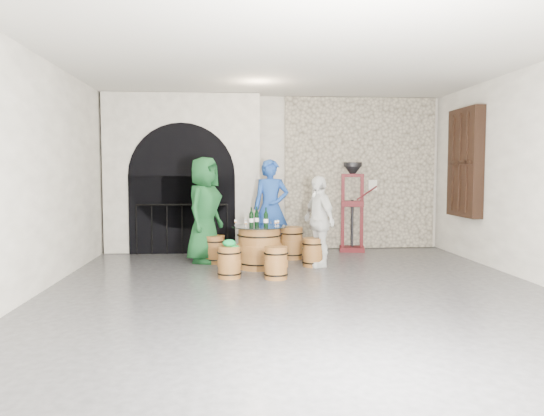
{
  "coord_description": "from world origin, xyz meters",
  "views": [
    {
      "loc": [
        -0.91,
        -6.83,
        1.63
      ],
      "look_at": [
        -0.27,
        1.38,
        1.05
      ],
      "focal_mm": 34.0,
      "sensor_mm": 36.0,
      "label": 1
    }
  ],
  "objects": [
    {
      "name": "shuttered_window",
      "position": [
        3.38,
        2.4,
        1.8
      ],
      "size": [
        0.23,
        1.1,
        2.0
      ],
      "color": "black",
      "rests_on": "wall_right"
    },
    {
      "name": "wall_back",
      "position": [
        0.0,
        4.0,
        1.6
      ],
      "size": [
        8.0,
        0.0,
        8.0
      ],
      "primitive_type": "plane",
      "rotation": [
        1.57,
        0.0,
        0.0
      ],
      "color": "silver",
      "rests_on": "ground"
    },
    {
      "name": "barrel_stool_far",
      "position": [
        -0.23,
        2.71,
        0.24
      ],
      "size": [
        0.38,
        0.38,
        0.49
      ],
      "color": "brown",
      "rests_on": "ground"
    },
    {
      "name": "wall_front",
      "position": [
        0.0,
        -4.0,
        1.6
      ],
      "size": [
        8.0,
        0.0,
        8.0
      ],
      "primitive_type": "plane",
      "rotation": [
        -1.57,
        0.0,
        0.0
      ],
      "color": "silver",
      "rests_on": "ground"
    },
    {
      "name": "wine_bottle_center",
      "position": [
        -0.35,
        1.67,
        0.85
      ],
      "size": [
        0.08,
        0.08,
        0.32
      ],
      "color": "black",
      "rests_on": "barrel_table"
    },
    {
      "name": "arched_opening",
      "position": [
        -1.9,
        3.74,
        1.58
      ],
      "size": [
        3.1,
        0.6,
        3.19
      ],
      "color": "silver",
      "rests_on": "ground"
    },
    {
      "name": "tasting_glass_e",
      "position": [
        -0.18,
        1.72,
        0.76
      ],
      "size": [
        0.05,
        0.05,
        0.1
      ],
      "primitive_type": null,
      "color": "#AC6121",
      "rests_on": "barrel_table"
    },
    {
      "name": "barrel_stool_left",
      "position": [
        -1.22,
        2.33,
        0.24
      ],
      "size": [
        0.38,
        0.38,
        0.49
      ],
      "color": "brown",
      "rests_on": "ground"
    },
    {
      "name": "barrel_stool_near_right",
      "position": [
        -0.25,
        0.89,
        0.24
      ],
      "size": [
        0.38,
        0.38,
        0.49
      ],
      "color": "brown",
      "rests_on": "ground"
    },
    {
      "name": "corking_press",
      "position": [
        1.54,
        3.51,
        1.06
      ],
      "size": [
        0.76,
        0.49,
        1.82
      ],
      "rotation": [
        0.0,
        0.0,
        -0.19
      ],
      "color": "#470B10",
      "rests_on": "ground"
    },
    {
      "name": "side_barrel",
      "position": [
        0.2,
        2.69,
        0.3
      ],
      "size": [
        0.45,
        0.45,
        0.6
      ],
      "rotation": [
        0.0,
        0.0,
        0.09
      ],
      "color": "brown",
      "rests_on": "ground"
    },
    {
      "name": "tasting_glass_f",
      "position": [
        -0.85,
        1.95,
        0.76
      ],
      "size": [
        0.05,
        0.05,
        0.1
      ],
      "primitive_type": null,
      "color": "#AC6121",
      "rests_on": "barrel_table"
    },
    {
      "name": "control_box",
      "position": [
        2.05,
        3.86,
        1.35
      ],
      "size": [
        0.18,
        0.1,
        0.22
      ],
      "primitive_type": "cube",
      "color": "silver",
      "rests_on": "wall_back"
    },
    {
      "name": "ceiling",
      "position": [
        0.0,
        0.0,
        3.2
      ],
      "size": [
        8.0,
        8.0,
        0.0
      ],
      "primitive_type": "plane",
      "rotation": [
        3.14,
        0.0,
        0.0
      ],
      "color": "beige",
      "rests_on": "wall_back"
    },
    {
      "name": "person_green",
      "position": [
        -1.41,
        2.46,
        0.95
      ],
      "size": [
        0.93,
        1.09,
        1.9
      ],
      "primitive_type": "imported",
      "rotation": [
        0.0,
        0.0,
        1.15
      ],
      "color": "#134720",
      "rests_on": "ground"
    },
    {
      "name": "barrel_stool_right",
      "position": [
        0.48,
        1.88,
        0.24
      ],
      "size": [
        0.38,
        0.38,
        0.49
      ],
      "color": "brown",
      "rests_on": "ground"
    },
    {
      "name": "tasting_glass_c",
      "position": [
        -0.68,
        2.11,
        0.76
      ],
      "size": [
        0.05,
        0.05,
        0.1
      ],
      "primitive_type": null,
      "color": "#AC6121",
      "rests_on": "barrel_table"
    },
    {
      "name": "ground",
      "position": [
        0.0,
        0.0,
        0.0
      ],
      "size": [
        8.0,
        8.0,
        0.0
      ],
      "primitive_type": "plane",
      "color": "#313134",
      "rests_on": "ground"
    },
    {
      "name": "tasting_glass_d",
      "position": [
        -0.35,
        1.99,
        0.76
      ],
      "size": [
        0.05,
        0.05,
        0.1
      ],
      "primitive_type": null,
      "color": "#AC6121",
      "rests_on": "barrel_table"
    },
    {
      "name": "barrel_table",
      "position": [
        -0.45,
        1.8,
        0.35
      ],
      "size": [
        0.92,
        0.92,
        0.72
      ],
      "color": "brown",
      "rests_on": "ground"
    },
    {
      "name": "tasting_glass_b",
      "position": [
        -0.14,
        1.79,
        0.76
      ],
      "size": [
        0.05,
        0.05,
        0.1
      ],
      "primitive_type": null,
      "color": "#AC6121",
      "rests_on": "barrel_table"
    },
    {
      "name": "barrel_stool_near_left",
      "position": [
        -0.96,
        1.02,
        0.24
      ],
      "size": [
        0.38,
        0.38,
        0.49
      ],
      "color": "brown",
      "rests_on": "ground"
    },
    {
      "name": "person_blue",
      "position": [
        -0.17,
        2.98,
        0.93
      ],
      "size": [
        0.68,
        0.45,
        1.87
      ],
      "primitive_type": "imported",
      "rotation": [
        0.0,
        0.0,
        0.0
      ],
      "color": "#1B4197",
      "rests_on": "ground"
    },
    {
      "name": "wall_left",
      "position": [
        -3.5,
        0.0,
        1.6
      ],
      "size": [
        0.0,
        8.0,
        8.0
      ],
      "primitive_type": "plane",
      "rotation": [
        1.57,
        0.0,
        1.57
      ],
      "color": "silver",
      "rests_on": "ground"
    },
    {
      "name": "person_white",
      "position": [
        0.57,
        1.89,
        0.78
      ],
      "size": [
        0.67,
        0.99,
        1.57
      ],
      "primitive_type": "imported",
      "rotation": [
        0.0,
        0.0,
        -1.22
      ],
      "color": "white",
      "rests_on": "ground"
    },
    {
      "name": "wine_bottle_left",
      "position": [
        -0.59,
        1.77,
        0.85
      ],
      "size": [
        0.08,
        0.08,
        0.32
      ],
      "color": "black",
      "rests_on": "barrel_table"
    },
    {
      "name": "stone_facing_panel",
      "position": [
        1.8,
        3.94,
        1.6
      ],
      "size": [
        3.2,
        0.12,
        3.18
      ],
      "primitive_type": "cube",
      "color": "#AFA58C",
      "rests_on": "ground"
    },
    {
      "name": "wine_bottle_right",
      "position": [
        -0.49,
        1.88,
        0.85
      ],
      "size": [
        0.08,
        0.08,
        0.32
      ],
      "color": "black",
      "rests_on": "barrel_table"
    },
    {
      "name": "tasting_glass_a",
      "position": [
        -0.69,
        1.65,
        0.76
      ],
      "size": [
        0.05,
        0.05,
        0.1
      ],
      "primitive_type": null,
      "color": "#AC6121",
      "rests_on": "barrel_table"
    },
    {
      "name": "green_cap",
      "position": [
        -0.96,
        1.01,
        0.54
      ],
      "size": [
        0.25,
        0.21,
        0.11
      ],
      "color": "#0C8B3A",
      "rests_on": "barrel_stool_near_left"
    }
  ]
}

